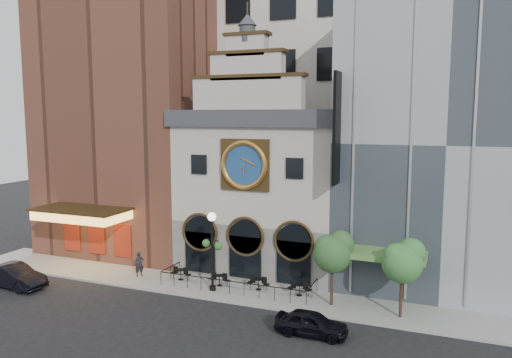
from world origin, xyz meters
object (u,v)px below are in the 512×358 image
object	(u,v)px
tree_left	(333,251)
car_left	(14,276)
bistro_3	(299,289)
bistro_2	(259,283)
bistro_0	(181,273)
car_right	(311,323)
tree_right	(403,260)
bistro_1	(219,279)
lamppost	(212,242)
pedestrian	(139,264)

from	to	relation	value
tree_left	car_left	bearing A→B (deg)	-167.68
bistro_3	bistro_2	bearing A→B (deg)	179.00
bistro_2	tree_left	world-z (taller)	tree_left
bistro_0	car_right	world-z (taller)	car_right
tree_right	tree_left	bearing A→B (deg)	174.66
bistro_1	lamppost	xyz separation A→B (m)	(-0.05, -0.96, 2.86)
bistro_2	car_right	xyz separation A→B (m)	(5.16, -5.23, 0.07)
bistro_3	pedestrian	world-z (taller)	pedestrian
pedestrian	bistro_0	bearing A→B (deg)	-41.46
bistro_0	car_left	bearing A→B (deg)	-152.40
bistro_2	car_right	distance (m)	7.34
lamppost	pedestrian	bearing A→B (deg)	-167.72
bistro_2	lamppost	xyz separation A→B (m)	(-2.87, -1.24, 2.86)
bistro_2	lamppost	world-z (taller)	lamppost
bistro_0	bistro_3	xyz separation A→B (m)	(8.90, 0.10, 0.00)
pedestrian	lamppost	distance (m)	6.80
bistro_1	tree_right	world-z (taller)	tree_right
bistro_0	car_left	xyz separation A→B (m)	(-10.23, -5.35, 0.20)
bistro_1	bistro_3	distance (m)	5.73
car_left	lamppost	distance (m)	14.25
bistro_0	bistro_3	world-z (taller)	same
car_left	tree_right	world-z (taller)	tree_right
bistro_1	bistro_3	bearing A→B (deg)	2.25
car_right	pedestrian	size ratio (longest dim) A/B	2.21
bistro_3	tree_right	world-z (taller)	tree_right
bistro_3	lamppost	bearing A→B (deg)	-168.40
bistro_2	pedestrian	distance (m)	9.23
bistro_2	pedestrian	xyz separation A→B (m)	(-9.20, -0.60, 0.45)
lamppost	tree_right	world-z (taller)	lamppost
bistro_3	lamppost	size ratio (longest dim) A/B	0.29
tree_right	bistro_1	bearing A→B (deg)	175.75
bistro_0	pedestrian	world-z (taller)	pedestrian
tree_right	pedestrian	bearing A→B (deg)	178.17
lamppost	bistro_0	bearing A→B (deg)	178.76
bistro_3	car_left	bearing A→B (deg)	-164.11
bistro_1	car_right	distance (m)	9.39
bistro_2	car_left	size ratio (longest dim) A/B	0.32
bistro_2	car_right	size ratio (longest dim) A/B	0.39
bistro_0	car_right	xyz separation A→B (m)	(11.14, -5.08, 0.07)
bistro_2	bistro_3	distance (m)	2.91
bistro_2	tree_left	size ratio (longest dim) A/B	0.33
bistro_1	car_left	bearing A→B (deg)	-158.72
bistro_0	pedestrian	size ratio (longest dim) A/B	0.87
pedestrian	tree_left	world-z (taller)	tree_left
bistro_3	car_right	bearing A→B (deg)	-66.55
car_left	tree_right	xyz separation A→B (m)	(25.72, 4.30, 2.80)
pedestrian	bistro_1	bearing A→B (deg)	-46.55
bistro_0	bistro_1	bearing A→B (deg)	-2.36
tree_right	bistro_3	bearing A→B (deg)	170.18
bistro_3	tree_left	size ratio (longest dim) A/B	0.33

